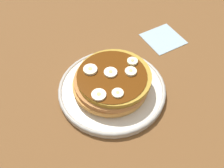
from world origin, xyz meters
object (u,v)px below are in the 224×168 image
Objects in this scene: banana_slice_1 at (131,72)px; napkin at (163,39)px; pancake_stack at (111,81)px; banana_slice_3 at (118,93)px; banana_slice_4 at (90,70)px; banana_slice_0 at (111,72)px; plate at (112,89)px; banana_slice_5 at (132,61)px; banana_slice_2 at (99,95)px.

banana_slice_1 is 23.85cm from napkin.
pancake_stack is 1.81× the size of napkin.
banana_slice_3 is 9.93cm from banana_slice_4.
banana_slice_4 is (2.99, 4.41, 0.05)cm from banana_slice_0.
banana_slice_1 is 0.27× the size of napkin.
plate is at bearing 164.05° from banana_slice_0.
napkin is (13.13, -18.79, -6.58)cm from banana_slice_1.
pancake_stack is 26.61cm from napkin.
pancake_stack is 2.74cm from banana_slice_0.
banana_slice_0 is 6.65cm from banana_slice_3.
banana_slice_5 is at bearing -80.90° from banana_slice_0.
pancake_stack is at bearing -49.70° from banana_slice_2.
plate is 8.07cm from banana_slice_4.
banana_slice_2 is at bearing 107.96° from banana_slice_1.
pancake_stack is at bearing 116.80° from napkin.
banana_slice_2 is at bearing 130.30° from pancake_stack.
banana_slice_3 is at bearing -108.30° from banana_slice_2.
banana_slice_0 is 7.60cm from banana_slice_2.
banana_slice_4 is at bearing 61.14° from banana_slice_1.
banana_slice_2 is (-4.51, 5.32, 2.66)cm from pancake_stack.
napkin is (8.27, -27.60, -6.59)cm from banana_slice_4.
banana_slice_5 is (2.89, -2.01, -0.00)cm from banana_slice_1.
banana_slice_2 is 0.98× the size of banana_slice_4.
banana_slice_1 is 10.53cm from banana_slice_2.
banana_slice_5 is (7.52, -7.87, 0.06)cm from banana_slice_3.
plate is 3.05cm from pancake_stack.
banana_slice_0 is 0.96× the size of banana_slice_2.
plate is 7.44cm from banana_slice_1.
banana_slice_1 is at bearing -105.00° from pancake_stack.
banana_slice_1 is 0.84× the size of banana_slice_4.
banana_slice_1 is 0.85× the size of banana_slice_2.
banana_slice_4 is at bearing 55.84° from banana_slice_0.
banana_slice_3 is (-4.63, 5.86, -0.06)cm from banana_slice_1.
banana_slice_0 is 1.12× the size of banana_slice_1.
banana_slice_1 is at bearing 145.21° from banana_slice_5.
banana_slice_0 reaches higher than plate.
plate is at bearing -51.55° from banana_slice_2.
banana_slice_2 reaches higher than plate.
banana_slice_1 is at bearing -112.96° from banana_slice_0.
banana_slice_4 is (9.48, 2.95, 0.08)cm from banana_slice_3.
pancake_stack is at bearing -131.20° from banana_slice_4.
banana_slice_3 is (-5.89, 1.15, 2.62)cm from pancake_stack.
pancake_stack is 7.11× the size of banana_slice_3.
banana_slice_0 is at bearing 99.10° from banana_slice_5.
banana_slice_3 is at bearing 167.88° from plate.
banana_slice_2 is (-5.11, 5.62, 0.00)cm from banana_slice_0.
banana_slice_0 and banana_slice_2 have the same top height.
plate is at bearing -132.65° from banana_slice_4.
pancake_stack is at bearing 153.59° from banana_slice_0.
banana_slice_0 is at bearing -47.68° from banana_slice_2.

